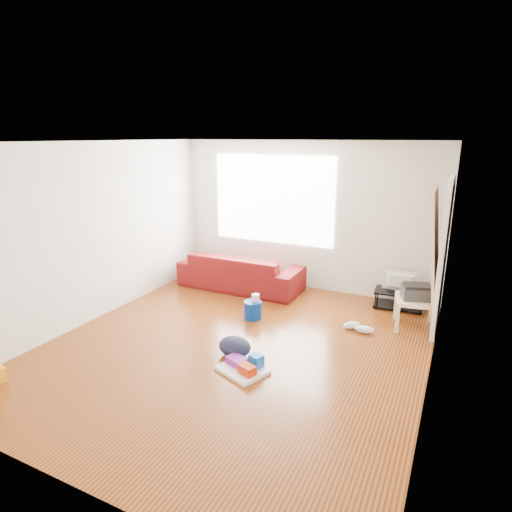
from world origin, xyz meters
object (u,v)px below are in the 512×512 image
at_px(cleaning_tray, 244,367).
at_px(backpack, 235,355).
at_px(tv_stand, 398,299).
at_px(sofa, 241,288).
at_px(bucket, 253,318).
at_px(side_table, 416,303).

height_order(cleaning_tray, backpack, cleaning_tray).
height_order(tv_stand, backpack, tv_stand).
distance_m(sofa, bucket, 1.31).
height_order(tv_stand, side_table, side_table).
xyz_separation_m(sofa, bucket, (0.76, -1.07, 0.00)).
height_order(bucket, backpack, bucket).
relative_size(cleaning_tray, backpack, 1.50).
relative_size(side_table, backpack, 1.47).
bearing_deg(tv_stand, bucket, -148.31).
bearing_deg(tv_stand, side_table, -69.19).
height_order(sofa, side_table, side_table).
height_order(side_table, bucket, side_table).
relative_size(bucket, backpack, 0.62).
distance_m(tv_stand, bucket, 2.28).
xyz_separation_m(side_table, bucket, (-2.14, -0.70, -0.36)).
bearing_deg(side_table, bucket, -162.03).
bearing_deg(bucket, cleaning_tray, -67.42).
bearing_deg(tv_stand, cleaning_tray, -119.75).
bearing_deg(bucket, backpack, -74.84).
height_order(sofa, tv_stand, sofa).
distance_m(sofa, backpack, 2.39).
bearing_deg(sofa, backpack, 116.24).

